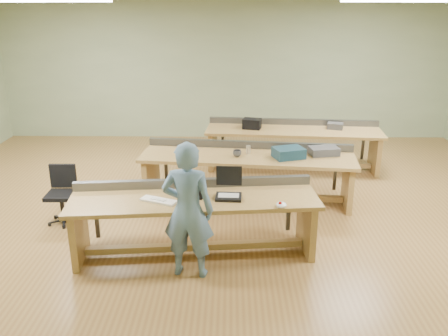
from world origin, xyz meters
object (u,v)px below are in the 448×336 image
Objects in this scene: camera_bag at (193,189)px; task_chair at (63,202)px; workbench_front at (194,211)px; drinks_can at (248,150)px; parts_bin_grey at (324,151)px; workbench_mid at (248,166)px; laptop_base at (229,197)px; parts_bin_teal at (289,153)px; mug at (237,153)px; person at (188,211)px; workbench_back at (293,139)px.

camera_bag reaches higher than task_chair.
camera_bag is (-0.01, 0.01, 0.28)m from workbench_front.
task_chair is 6.33× the size of drinks_can.
parts_bin_grey is at bearing 54.78° from camera_bag.
workbench_mid is at bearing 79.78° from camera_bag.
parts_bin_teal reaches higher than laptop_base.
mug is at bearing -140.87° from drinks_can.
drinks_can is (2.64, 0.86, 0.52)m from task_chair.
workbench_front is 1.87m from drinks_can.
parts_bin_grey is 1.33m from mug.
parts_bin_teal is (1.34, 2.02, 0.03)m from person.
drinks_can is (0.01, 0.04, 0.25)m from workbench_mid.
person is at bearing -99.19° from workbench_front.
person is at bearing -131.02° from parts_bin_grey.
workbench_front is at bearing -18.58° from camera_bag.
camera_bag is 2.08× the size of drinks_can.
camera_bag is 0.33× the size of task_chair.
parts_bin_grey is (1.86, 1.69, 0.25)m from workbench_front.
workbench_back is 25.66× the size of mug.
laptop_base is at bearing -93.35° from workbench_mid.
parts_bin_teal is (0.89, 1.57, 0.06)m from laptop_base.
task_chair is at bearing -156.60° from workbench_mid.
parts_bin_grey is at bearing 4.83° from mug.
workbench_mid is (0.70, 1.67, 0.01)m from workbench_front.
drinks_can is at bearing -115.44° from workbench_back.
drinks_can is (0.71, 1.71, 0.26)m from workbench_front.
workbench_back is at bearing 57.38° from mug.
task_chair is at bearing -141.19° from workbench_back.
camera_bag reaches higher than drinks_can.
camera_bag is at bearing 142.82° from workbench_front.
person is at bearing -102.54° from workbench_mid.
camera_bag is (-0.43, 0.05, 0.07)m from laptop_base.
parts_bin_teal is at bearing -3.10° from mug.
mug is at bearing -175.17° from parts_bin_grey.
workbench_mid is 12.46× the size of camera_bag.
workbench_back is at bearing 58.08° from workbench_front.
camera_bag is at bearing -111.67° from workbench_back.
workbench_back is 7.47× the size of parts_bin_teal.
mug is at bearing -142.42° from workbench_mid.
mug reaches higher than task_chair.
person is (-0.73, -2.16, 0.23)m from workbench_mid.
drinks_can reaches higher than mug.
parts_bin_teal is at bearing 43.90° from workbench_front.
person is 2.32m from drinks_can.
workbench_front is at bearing 177.11° from laptop_base.
workbench_front is 2.03m from parts_bin_teal.
person is at bearing -36.64° from task_chair.
camera_bag is 2.11× the size of mug.
workbench_mid is 1.79m from workbench_back.
workbench_mid reaches higher than task_chair.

